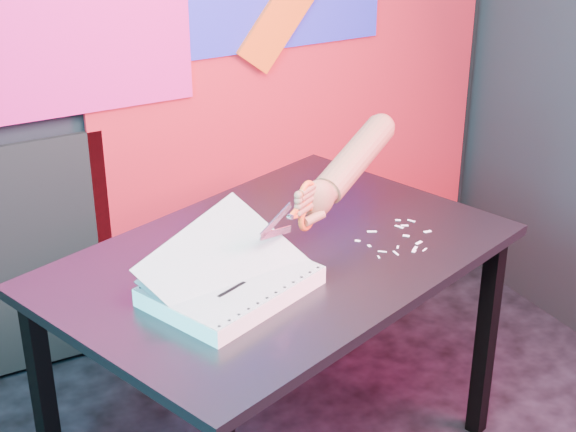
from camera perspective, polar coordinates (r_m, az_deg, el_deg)
room at (r=1.65m, az=5.03°, el=6.16°), size 3.01×3.01×2.71m
backdrop at (r=3.06m, az=-9.23°, el=7.41°), size 2.88×0.05×2.08m
work_table at (r=2.47m, az=-0.63°, el=-4.20°), size 1.46×1.21×0.75m
printout_stack at (r=2.24m, az=-3.69°, el=-4.47°), size 0.49×0.42×0.21m
scissors at (r=2.37m, az=1.00°, el=0.50°), size 0.23×0.14×0.15m
hand_forearm at (r=2.55m, az=3.98°, el=3.37°), size 0.45×0.28×0.20m
paper_clippings at (r=2.54m, az=7.26°, el=-1.39°), size 0.23×0.21×0.00m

